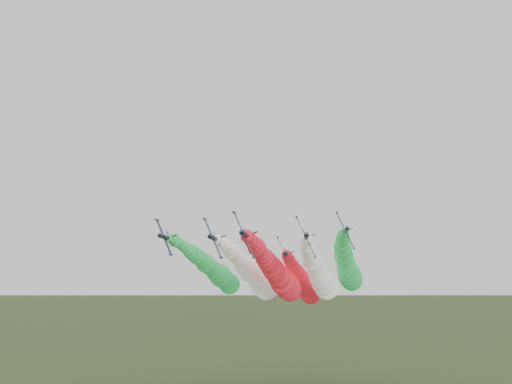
% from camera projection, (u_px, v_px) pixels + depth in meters
% --- Properties ---
extents(jet_lead, '(10.99, 65.97, 18.09)m').
position_uv_depth(jet_lead, '(279.00, 276.00, 127.87)').
color(jet_lead, black).
rests_on(jet_lead, ground).
extents(jet_inner_left, '(11.60, 66.58, 18.69)m').
position_uv_depth(jet_inner_left, '(254.00, 275.00, 141.76)').
color(jet_inner_left, black).
rests_on(jet_inner_left, ground).
extents(jet_inner_right, '(11.43, 66.41, 18.52)m').
position_uv_depth(jet_inner_right, '(320.00, 275.00, 137.78)').
color(jet_inner_right, black).
rests_on(jet_inner_right, ground).
extents(jet_outer_left, '(11.31, 66.29, 18.40)m').
position_uv_depth(jet_outer_left, '(215.00, 271.00, 151.76)').
color(jet_outer_left, black).
rests_on(jet_outer_left, ground).
extents(jet_outer_right, '(11.31, 66.29, 18.40)m').
position_uv_depth(jet_outer_right, '(348.00, 267.00, 148.73)').
color(jet_outer_right, black).
rests_on(jet_outer_right, ground).
extents(jet_trail, '(11.09, 66.07, 18.19)m').
position_uv_depth(jet_trail, '(303.00, 283.00, 154.37)').
color(jet_trail, black).
rests_on(jet_trail, ground).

